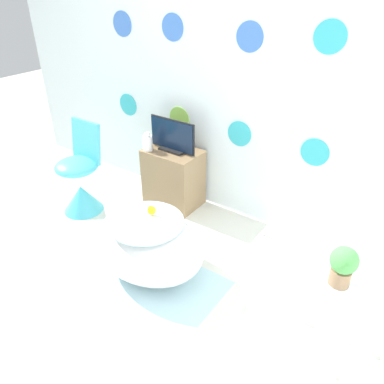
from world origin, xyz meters
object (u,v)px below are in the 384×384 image
(tv, at_px, (172,137))
(chair, at_px, (81,183))
(vase, at_px, (148,143))
(potted_plant_left, at_px, (343,265))
(bathtub, at_px, (148,245))

(tv, bearing_deg, chair, -136.52)
(vase, bearing_deg, potted_plant_left, -19.85)
(chair, xyz_separation_m, vase, (0.42, 0.46, 0.34))
(tv, distance_m, potted_plant_left, 1.87)
(bathtub, xyz_separation_m, vase, (-0.61, 0.73, 0.39))
(vase, relative_size, potted_plant_left, 0.72)
(bathtub, bearing_deg, tv, 116.26)
(chair, bearing_deg, vase, 47.89)
(bathtub, xyz_separation_m, chair, (-1.03, 0.27, 0.05))
(bathtub, height_order, chair, chair)
(bathtub, distance_m, vase, 1.03)
(chair, relative_size, potted_plant_left, 3.62)
(bathtub, xyz_separation_m, tv, (-0.42, 0.85, 0.44))
(chair, height_order, potted_plant_left, chair)
(bathtub, distance_m, chair, 1.06)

